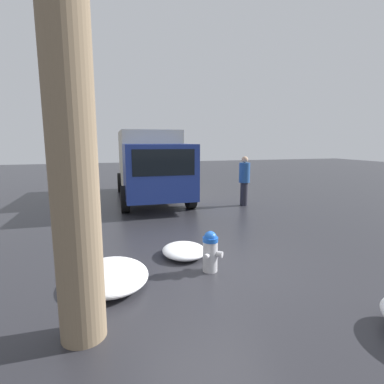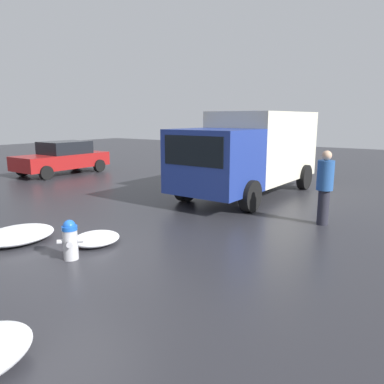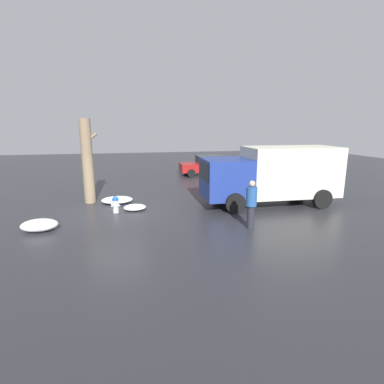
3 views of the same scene
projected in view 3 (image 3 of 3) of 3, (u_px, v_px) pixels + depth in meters
ground_plane at (116, 213)px, 13.31m from camera, size 60.00×60.00×0.00m
fire_hydrant at (116, 204)px, 13.22m from camera, size 0.41×0.40×0.76m
tree_trunk at (87, 161)px, 14.62m from camera, size 0.82×0.54×4.12m
delivery_truck at (273, 174)px, 14.42m from camera, size 6.57×2.70×2.79m
pedestrian at (251, 203)px, 11.08m from camera, size 0.40×0.40×1.83m
parked_car at (208, 165)px, 23.37m from camera, size 4.28×2.03×1.51m
snow_pile_by_hydrant at (135, 207)px, 13.71m from camera, size 1.01×0.90×0.24m
snow_pile_curbside at (39, 225)px, 10.96m from camera, size 1.30×0.90×0.44m
snow_pile_by_tree at (117, 200)px, 14.97m from camera, size 1.54×1.24×0.30m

